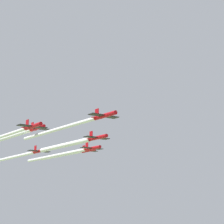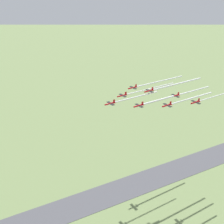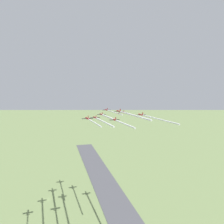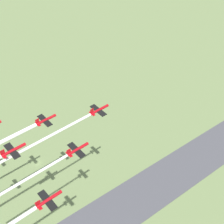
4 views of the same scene
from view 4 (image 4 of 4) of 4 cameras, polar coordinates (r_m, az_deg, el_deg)
ground_plane at (r=205.11m, az=-13.44°, el=-9.07°), size 3000.00×3000.00×0.00m
runway_strip at (r=176.60m, az=-1.62°, el=-19.28°), size 101.59×339.49×0.20m
jet_0 at (r=115.63m, az=-2.46°, el=0.37°), size 8.02×8.26×2.78m
jet_1 at (r=116.91m, az=-12.12°, el=-1.45°), size 8.02×8.26×2.78m
jet_2 at (r=103.43m, az=-6.44°, el=-6.85°), size 8.02×8.26×2.78m
jet_4 at (r=102.89m, az=-17.72°, el=-6.71°), size 8.02×8.26×2.78m
jet_5 at (r=93.29m, az=-11.61°, el=-15.44°), size 8.02×8.26×2.78m
smoke_trail_0 at (r=107.11m, az=-12.12°, el=-4.77°), size 11.88×36.77×0.94m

